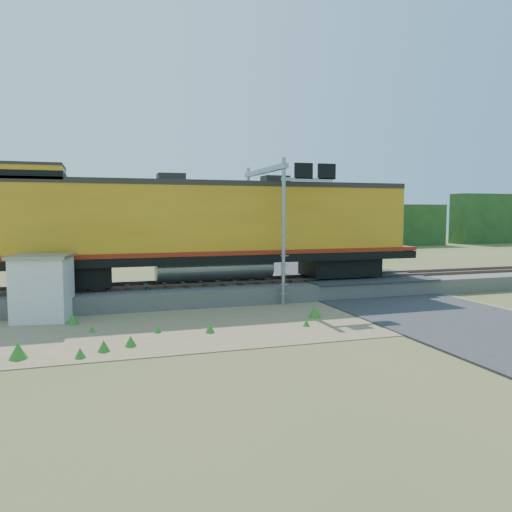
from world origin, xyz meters
name	(u,v)px	position (x,y,z in m)	size (l,w,h in m)	color
ground	(276,322)	(0.00, 0.00, 0.00)	(140.00, 140.00, 0.00)	#475123
ballast	(236,290)	(0.00, 6.00, 0.40)	(70.00, 5.00, 0.80)	slate
rails	(236,281)	(0.00, 6.00, 0.88)	(70.00, 1.54, 0.16)	brown
dirt_shoulder	(224,323)	(-2.00, 0.50, 0.01)	(26.00, 8.00, 0.03)	#8C7754
road	(415,307)	(7.00, 0.74, 0.09)	(7.00, 66.00, 0.86)	#38383A
tree_line_north	(160,224)	(0.00, 38.00, 3.07)	(130.00, 3.00, 6.50)	#1A3C15
weed_clumps	(189,328)	(-3.50, 0.10, 0.00)	(15.00, 6.20, 0.56)	#2F7722
locomotive	(209,226)	(-1.41, 6.00, 3.69)	(21.41, 3.26, 5.52)	black
shed	(43,287)	(-8.87, 3.22, 1.36)	(2.59, 2.59, 2.68)	silver
signal_gantry	(275,196)	(1.87, 5.34, 5.17)	(2.73, 6.20, 6.88)	gray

